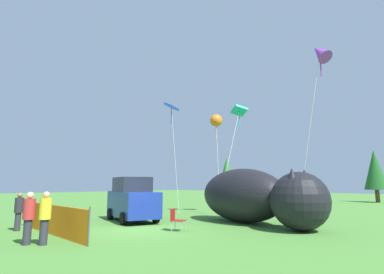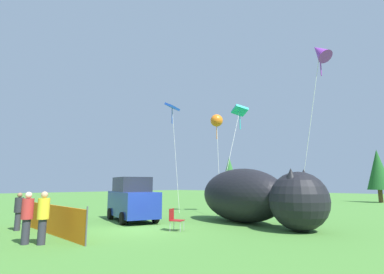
{
  "view_description": "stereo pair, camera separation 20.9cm",
  "coord_description": "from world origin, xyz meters",
  "px_view_note": "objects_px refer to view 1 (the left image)",
  "views": [
    {
      "loc": [
        10.91,
        -8.11,
        1.95
      ],
      "look_at": [
        -1.15,
        4.59,
        4.69
      ],
      "focal_mm": 28.0,
      "sensor_mm": 36.0,
      "label": 1
    },
    {
      "loc": [
        11.06,
        -7.96,
        1.95
      ],
      "look_at": [
        -1.15,
        4.59,
        4.69
      ],
      "focal_mm": 28.0,
      "sensor_mm": 36.0,
      "label": 2
    }
  ],
  "objects_px": {
    "spectator_in_blue_shirt": "(45,216)",
    "parked_car": "(132,200)",
    "kite_orange_flower": "(216,121)",
    "kite_teal_diamond": "(239,112)",
    "folding_chair": "(176,218)",
    "spectator_in_black_shirt": "(29,216)",
    "inflatable_cat": "(254,198)",
    "spectator_in_yellow_shirt": "(19,210)",
    "kite_purple_delta": "(320,53)",
    "kite_blue_box": "(172,109)"
  },
  "relations": [
    {
      "from": "spectator_in_black_shirt",
      "to": "kite_blue_box",
      "type": "relative_size",
      "value": 0.21
    },
    {
      "from": "spectator_in_blue_shirt",
      "to": "parked_car",
      "type": "bearing_deg",
      "value": 119.3
    },
    {
      "from": "spectator_in_yellow_shirt",
      "to": "kite_blue_box",
      "type": "xyz_separation_m",
      "value": [
        -1.94,
        10.45,
        6.68
      ]
    },
    {
      "from": "kite_teal_diamond",
      "to": "spectator_in_blue_shirt",
      "type": "bearing_deg",
      "value": -85.66
    },
    {
      "from": "spectator_in_blue_shirt",
      "to": "inflatable_cat",
      "type": "bearing_deg",
      "value": 76.48
    },
    {
      "from": "inflatable_cat",
      "to": "kite_blue_box",
      "type": "xyz_separation_m",
      "value": [
        -7.97,
        1.73,
        6.28
      ]
    },
    {
      "from": "kite_blue_box",
      "to": "parked_car",
      "type": "bearing_deg",
      "value": -63.21
    },
    {
      "from": "folding_chair",
      "to": "inflatable_cat",
      "type": "xyz_separation_m",
      "value": [
        1.23,
        4.13,
        0.74
      ]
    },
    {
      "from": "spectator_in_black_shirt",
      "to": "kite_orange_flower",
      "type": "bearing_deg",
      "value": 99.13
    },
    {
      "from": "folding_chair",
      "to": "spectator_in_black_shirt",
      "type": "distance_m",
      "value": 5.51
    },
    {
      "from": "inflatable_cat",
      "to": "kite_orange_flower",
      "type": "xyz_separation_m",
      "value": [
        -4.59,
        2.84,
        5.0
      ]
    },
    {
      "from": "spectator_in_blue_shirt",
      "to": "spectator_in_yellow_shirt",
      "type": "bearing_deg",
      "value": 174.33
    },
    {
      "from": "parked_car",
      "to": "kite_teal_diamond",
      "type": "bearing_deg",
      "value": 89.97
    },
    {
      "from": "kite_teal_diamond",
      "to": "parked_car",
      "type": "bearing_deg",
      "value": -107.8
    },
    {
      "from": "spectator_in_blue_shirt",
      "to": "kite_purple_delta",
      "type": "distance_m",
      "value": 14.62
    },
    {
      "from": "folding_chair",
      "to": "inflatable_cat",
      "type": "distance_m",
      "value": 4.37
    },
    {
      "from": "kite_teal_diamond",
      "to": "folding_chair",
      "type": "bearing_deg",
      "value": -75.92
    },
    {
      "from": "inflatable_cat",
      "to": "folding_chair",
      "type": "bearing_deg",
      "value": -93.29
    },
    {
      "from": "kite_orange_flower",
      "to": "spectator_in_black_shirt",
      "type": "bearing_deg",
      "value": -80.87
    },
    {
      "from": "kite_purple_delta",
      "to": "spectator_in_black_shirt",
      "type": "bearing_deg",
      "value": -115.26
    },
    {
      "from": "kite_blue_box",
      "to": "kite_purple_delta",
      "type": "height_order",
      "value": "kite_purple_delta"
    },
    {
      "from": "kite_teal_diamond",
      "to": "spectator_in_black_shirt",
      "type": "bearing_deg",
      "value": -87.65
    },
    {
      "from": "inflatable_cat",
      "to": "kite_purple_delta",
      "type": "bearing_deg",
      "value": 50.65
    },
    {
      "from": "spectator_in_yellow_shirt",
      "to": "spectator_in_blue_shirt",
      "type": "bearing_deg",
      "value": -5.67
    },
    {
      "from": "folding_chair",
      "to": "kite_teal_diamond",
      "type": "relative_size",
      "value": 0.13
    },
    {
      "from": "kite_purple_delta",
      "to": "kite_orange_flower",
      "type": "relative_size",
      "value": 1.4
    },
    {
      "from": "parked_car",
      "to": "kite_blue_box",
      "type": "distance_m",
      "value": 8.64
    },
    {
      "from": "kite_orange_flower",
      "to": "parked_car",
      "type": "bearing_deg",
      "value": -97.16
    },
    {
      "from": "spectator_in_blue_shirt",
      "to": "kite_purple_delta",
      "type": "xyz_separation_m",
      "value": [
        5.07,
        11.3,
        7.76
      ]
    },
    {
      "from": "parked_car",
      "to": "spectator_in_blue_shirt",
      "type": "xyz_separation_m",
      "value": [
        3.19,
        -5.68,
        -0.18
      ]
    },
    {
      "from": "spectator_in_blue_shirt",
      "to": "kite_teal_diamond",
      "type": "height_order",
      "value": "kite_teal_diamond"
    },
    {
      "from": "spectator_in_yellow_shirt",
      "to": "spectator_in_blue_shirt",
      "type": "relative_size",
      "value": 0.93
    },
    {
      "from": "kite_orange_flower",
      "to": "spectator_in_yellow_shirt",
      "type": "bearing_deg",
      "value": -97.13
    },
    {
      "from": "kite_purple_delta",
      "to": "kite_teal_diamond",
      "type": "bearing_deg",
      "value": 167.7
    },
    {
      "from": "spectator_in_black_shirt",
      "to": "spectator_in_blue_shirt",
      "type": "bearing_deg",
      "value": 39.57
    },
    {
      "from": "spectator_in_yellow_shirt",
      "to": "kite_blue_box",
      "type": "distance_m",
      "value": 12.55
    },
    {
      "from": "folding_chair",
      "to": "spectator_in_blue_shirt",
      "type": "xyz_separation_m",
      "value": [
        -0.96,
        -4.97,
        0.41
      ]
    },
    {
      "from": "inflatable_cat",
      "to": "kite_teal_diamond",
      "type": "relative_size",
      "value": 1.07
    },
    {
      "from": "spectator_in_blue_shirt",
      "to": "kite_blue_box",
      "type": "xyz_separation_m",
      "value": [
        -5.79,
        10.83,
        6.61
      ]
    },
    {
      "from": "inflatable_cat",
      "to": "spectator_in_yellow_shirt",
      "type": "relative_size",
      "value": 4.89
    },
    {
      "from": "spectator_in_blue_shirt",
      "to": "kite_blue_box",
      "type": "relative_size",
      "value": 0.21
    },
    {
      "from": "spectator_in_blue_shirt",
      "to": "kite_blue_box",
      "type": "bearing_deg",
      "value": 118.12
    },
    {
      "from": "parked_car",
      "to": "spectator_in_black_shirt",
      "type": "distance_m",
      "value": 6.63
    },
    {
      "from": "spectator_in_blue_shirt",
      "to": "kite_orange_flower",
      "type": "distance_m",
      "value": 13.29
    },
    {
      "from": "folding_chair",
      "to": "kite_purple_delta",
      "type": "relative_size",
      "value": 0.1
    },
    {
      "from": "kite_teal_diamond",
      "to": "kite_orange_flower",
      "type": "distance_m",
      "value": 1.67
    },
    {
      "from": "inflatable_cat",
      "to": "kite_purple_delta",
      "type": "xyz_separation_m",
      "value": [
        2.89,
        2.21,
        7.42
      ]
    },
    {
      "from": "folding_chair",
      "to": "kite_blue_box",
      "type": "height_order",
      "value": "kite_blue_box"
    },
    {
      "from": "folding_chair",
      "to": "spectator_in_black_shirt",
      "type": "height_order",
      "value": "spectator_in_black_shirt"
    },
    {
      "from": "spectator_in_black_shirt",
      "to": "kite_teal_diamond",
      "type": "bearing_deg",
      "value": 92.35
    }
  ]
}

